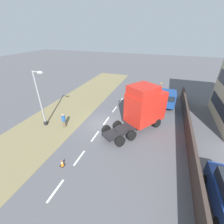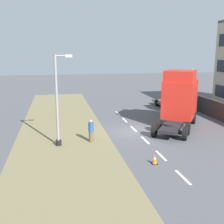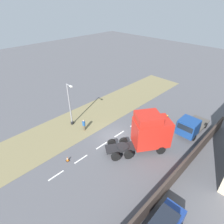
# 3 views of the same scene
# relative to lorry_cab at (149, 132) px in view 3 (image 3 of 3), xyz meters

# --- Properties ---
(ground_plane) EXTENTS (120.00, 120.00, 0.00)m
(ground_plane) POSITION_rel_lorry_cab_xyz_m (-4.25, -1.27, -2.47)
(ground_plane) COLOR #515156
(ground_plane) RESTS_ON ground
(grass_verge) EXTENTS (7.00, 44.00, 0.01)m
(grass_verge) POSITION_rel_lorry_cab_xyz_m (-10.25, -1.27, -2.46)
(grass_verge) COLOR olive
(grass_verge) RESTS_ON ground
(lane_markings) EXTENTS (0.16, 17.80, 0.00)m
(lane_markings) POSITION_rel_lorry_cab_xyz_m (-4.25, -1.97, -2.46)
(lane_markings) COLOR white
(lane_markings) RESTS_ON ground
(boundary_wall) EXTENTS (0.25, 24.00, 1.73)m
(boundary_wall) POSITION_rel_lorry_cab_xyz_m (4.75, -1.27, -1.60)
(boundary_wall) COLOR #382D28
(boundary_wall) RESTS_ON ground
(lorry_cab) EXTENTS (6.04, 7.23, 5.04)m
(lorry_cab) POSITION_rel_lorry_cab_xyz_m (0.00, 0.00, 0.00)
(lorry_cab) COLOR black
(lorry_cab) RESTS_ON ground
(flatbed_truck) EXTENTS (2.36, 6.25, 2.60)m
(flatbed_truck) POSITION_rel_lorry_cab_xyz_m (2.32, 5.86, -1.09)
(flatbed_truck) COLOR navy
(flatbed_truck) RESTS_ON ground
(lamp_post) EXTENTS (1.32, 0.41, 6.29)m
(lamp_post) POSITION_rel_lorry_cab_xyz_m (-10.54, -3.49, 0.34)
(lamp_post) COLOR black
(lamp_post) RESTS_ON ground
(pedestrian) EXTENTS (0.39, 0.39, 1.67)m
(pedestrian) POSITION_rel_lorry_cab_xyz_m (-8.25, -3.14, -1.65)
(pedestrian) COLOR brown
(pedestrian) RESTS_ON ground
(traffic_cone_lead) EXTENTS (0.36, 0.36, 0.58)m
(traffic_cone_lead) POSITION_rel_lorry_cab_xyz_m (-5.11, -7.96, -2.18)
(traffic_cone_lead) COLOR black
(traffic_cone_lead) RESTS_ON ground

